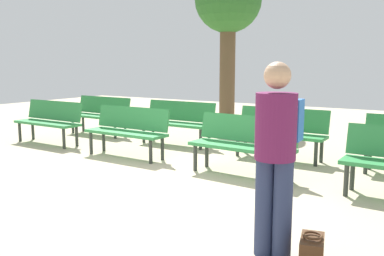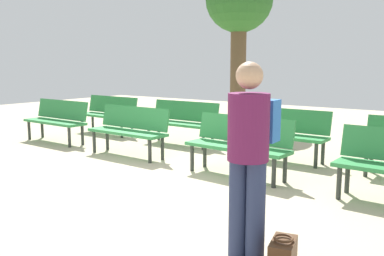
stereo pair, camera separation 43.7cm
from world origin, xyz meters
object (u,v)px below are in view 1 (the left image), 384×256
(bench_r0_c1, at_px, (128,128))
(tree_0, at_px, (228,5))
(bench_r0_c0, at_px, (50,119))
(bench_r0_c2, at_px, (243,141))
(visitor_with_backpack, at_px, (276,148))
(bench_r1_c2, at_px, (280,130))
(handbag, at_px, (312,253))
(bench_r1_c1, at_px, (177,120))
(bench_r1_c0, at_px, (100,113))

(bench_r0_c1, distance_m, tree_0, 5.64)
(bench_r0_c0, distance_m, bench_r0_c2, 4.46)
(tree_0, distance_m, visitor_with_backpack, 8.66)
(bench_r0_c0, height_order, tree_0, tree_0)
(bench_r1_c2, relative_size, handbag, 4.55)
(bench_r1_c1, distance_m, bench_r1_c2, 2.25)
(bench_r0_c1, bearing_deg, visitor_with_backpack, -31.37)
(visitor_with_backpack, relative_size, handbag, 4.68)
(bench_r0_c2, xyz_separation_m, handbag, (1.72, -2.32, -0.37))
(bench_r0_c0, distance_m, tree_0, 5.78)
(bench_r1_c0, relative_size, bench_r1_c1, 1.01)
(bench_r0_c0, bearing_deg, bench_r0_c1, -0.78)
(bench_r1_c2, height_order, tree_0, tree_0)
(bench_r0_c0, xyz_separation_m, bench_r1_c2, (4.53, 1.22, 0.00))
(bench_r0_c1, bearing_deg, bench_r1_c2, 29.36)
(bench_r0_c2, bearing_deg, bench_r1_c2, 89.99)
(bench_r0_c2, xyz_separation_m, tree_0, (-2.87, 4.95, 2.74))
(bench_r1_c1, xyz_separation_m, handbag, (3.89, -3.77, -0.37))
(bench_r0_c0, height_order, handbag, bench_r0_c0)
(bench_r0_c2, height_order, handbag, bench_r0_c2)
(tree_0, bearing_deg, bench_r0_c1, -83.14)
(handbag, bearing_deg, bench_r1_c2, 114.22)
(bench_r0_c1, relative_size, handbag, 4.56)
(visitor_with_backpack, bearing_deg, bench_r0_c1, -35.16)
(bench_r0_c1, bearing_deg, handbag, -29.84)
(bench_r1_c2, bearing_deg, bench_r0_c1, -151.01)
(bench_r1_c0, height_order, visitor_with_backpack, visitor_with_backpack)
(bench_r0_c2, distance_m, bench_r1_c0, 4.63)
(bench_r0_c2, bearing_deg, bench_r1_c1, 149.47)
(bench_r0_c0, relative_size, bench_r1_c2, 1.00)
(bench_r1_c0, distance_m, bench_r1_c1, 2.22)
(bench_r0_c0, relative_size, bench_r0_c1, 1.00)
(tree_0, bearing_deg, bench_r0_c2, -59.92)
(bench_r0_c0, xyz_separation_m, tree_0, (1.59, 4.84, 2.74))
(bench_r1_c1, height_order, handbag, bench_r1_c1)
(bench_r0_c0, height_order, bench_r1_c2, same)
(bench_r1_c1, bearing_deg, bench_r1_c2, -3.00)
(bench_r0_c1, distance_m, bench_r1_c2, 2.68)
(bench_r0_c0, distance_m, bench_r1_c2, 4.69)
(bench_r1_c0, distance_m, visitor_with_backpack, 6.87)
(bench_r1_c2, bearing_deg, bench_r1_c0, 178.40)
(visitor_with_backpack, distance_m, handbag, 0.88)
(bench_r1_c2, height_order, visitor_with_backpack, visitor_with_backpack)
(bench_r1_c1, distance_m, tree_0, 4.50)
(bench_r0_c2, height_order, visitor_with_backpack, visitor_with_backpack)
(bench_r0_c1, height_order, handbag, bench_r0_c1)
(bench_r0_c2, height_order, bench_r1_c1, same)
(bench_r0_c1, xyz_separation_m, visitor_with_backpack, (3.64, -2.30, 0.43))
(bench_r0_c2, relative_size, visitor_with_backpack, 0.98)
(bench_r0_c0, height_order, bench_r1_c1, same)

